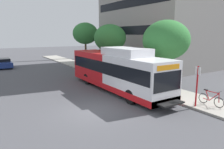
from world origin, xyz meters
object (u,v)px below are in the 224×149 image
at_px(bus_stop_sign_pole, 197,83).
at_px(parked_car_far_lane, 4,63).
at_px(bicycle_parked, 211,99).
at_px(transit_bus, 116,70).
at_px(street_tree_near_stop, 166,40).
at_px(street_tree_far_block, 85,33).
at_px(street_tree_mid_block, 110,38).

bearing_deg(bus_stop_sign_pole, parked_car_far_lane, 109.11).
height_order(bus_stop_sign_pole, bicycle_parked, bus_stop_sign_pole).
relative_size(transit_bus, parked_car_far_lane, 2.72).
bearing_deg(transit_bus, bicycle_parked, -67.37).
distance_m(transit_bus, parked_car_far_lane, 19.74).
relative_size(bicycle_parked, street_tree_near_stop, 0.31).
bearing_deg(street_tree_near_stop, street_tree_far_block, 88.68).
distance_m(transit_bus, street_tree_far_block, 15.43).
bearing_deg(street_tree_near_stop, parked_car_far_lane, 117.15).
xyz_separation_m(street_tree_near_stop, street_tree_mid_block, (-0.03, 8.80, 0.05)).
distance_m(bus_stop_sign_pole, parked_car_far_lane, 26.40).
relative_size(street_tree_far_block, parked_car_far_lane, 1.39).
distance_m(bicycle_parked, street_tree_mid_block, 14.23).
height_order(bicycle_parked, parked_car_far_lane, parked_car_far_lane).
bearing_deg(street_tree_mid_block, transit_bus, -118.12).
distance_m(bus_stop_sign_pole, street_tree_mid_block, 13.68).
xyz_separation_m(transit_bus, bicycle_parked, (2.85, -6.83, -1.14)).
relative_size(bus_stop_sign_pole, street_tree_mid_block, 0.46).
bearing_deg(transit_bus, street_tree_mid_block, 61.88).
height_order(bicycle_parked, street_tree_far_block, street_tree_far_block).
relative_size(transit_bus, street_tree_near_stop, 2.15).
bearing_deg(bicycle_parked, transit_bus, 112.63).
bearing_deg(bus_stop_sign_pole, bicycle_parked, -22.81).
distance_m(transit_bus, street_tree_mid_block, 8.21).
bearing_deg(street_tree_mid_block, parked_car_far_lane, 131.95).
xyz_separation_m(street_tree_mid_block, street_tree_far_block, (0.41, 7.67, 0.56)).
bearing_deg(bus_stop_sign_pole, transit_bus, 106.21).
bearing_deg(bus_stop_sign_pole, street_tree_near_stop, 67.75).
bearing_deg(street_tree_near_stop, bus_stop_sign_pole, -112.25).
height_order(transit_bus, bicycle_parked, transit_bus).
distance_m(street_tree_near_stop, street_tree_far_block, 16.49).
relative_size(bus_stop_sign_pole, bicycle_parked, 1.48).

